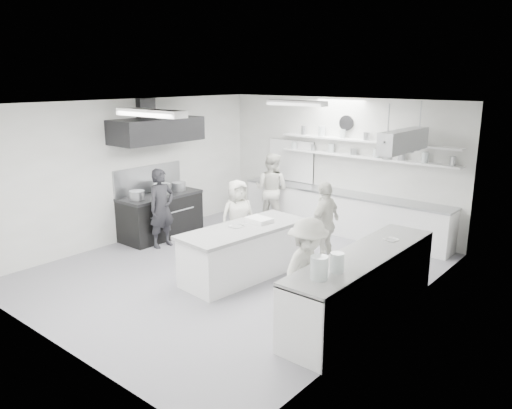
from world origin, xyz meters
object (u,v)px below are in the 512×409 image
Objects in this scene: right_counter at (363,287)px; cook_stove at (162,208)px; back_counter at (341,213)px; cook_back at (271,190)px; prep_island at (244,253)px; stove at (161,217)px.

right_counter is 2.01× the size of cook_stove.
cook_back reaches higher than back_counter.
cook_stove reaches higher than prep_island.
cook_back is at bearing -12.61° from cook_stove.
cook_stove is (-2.36, 0.13, 0.39)m from prep_island.
cook_back is at bearing 125.17° from prep_island.
prep_island is (0.00, -3.33, -0.03)m from back_counter.
prep_island is 3.23m from cook_back.
prep_island is 1.41× the size of cook_stove.
cook_back is at bearing 143.96° from right_counter.
prep_island is 1.34× the size of cook_back.
right_counter is at bearing -6.52° from stove.
back_counter is (2.90, 2.80, 0.01)m from stove.
right_counter is 1.91× the size of cook_back.
cook_stove reaches higher than back_counter.
back_counter is 1.71m from cook_back.
cook_stove is at bearing 177.68° from right_counter.
back_counter is 3.33m from prep_island.
prep_island is at bearing 108.17° from cook_back.
stove is at bearing 173.48° from right_counter.
cook_stove is at bearing 62.35° from cook_back.
back_counter is 4.00m from cook_stove.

